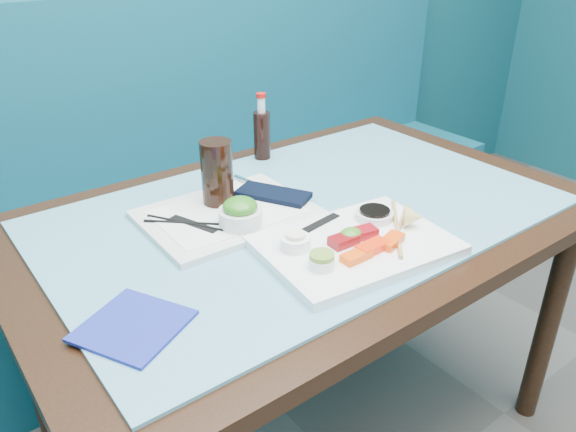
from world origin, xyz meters
TOP-DOWN VIEW (x-y plane):
  - booth_bench at (0.00, 2.29)m, footprint 3.00×0.56m
  - dining_table at (0.00, 1.45)m, footprint 1.40×0.90m
  - glass_top at (0.00, 1.45)m, footprint 1.22×0.76m
  - sashimi_plate at (-0.03, 1.24)m, footprint 0.43×0.33m
  - salmon_left at (-0.08, 1.18)m, footprint 0.07×0.03m
  - salmon_mid at (-0.03, 1.19)m, footprint 0.07×0.04m
  - salmon_right at (0.02, 1.18)m, footprint 0.07×0.05m
  - tuna_left at (-0.06, 1.24)m, footprint 0.06×0.04m
  - tuna_right at (-0.01, 1.24)m, footprint 0.07×0.05m
  - seaweed_garnish at (-0.04, 1.25)m, footprint 0.05×0.05m
  - ramekin_wasabi at (-0.16, 1.20)m, footprint 0.07×0.07m
  - wasabi_fill at (-0.16, 1.20)m, footprint 0.05×0.05m
  - ramekin_ginger at (-0.15, 1.29)m, footprint 0.07×0.07m
  - ginger_fill at (-0.15, 1.29)m, footprint 0.05×0.05m
  - soy_dish at (0.07, 1.29)m, footprint 0.10×0.10m
  - soy_fill at (0.07, 1.29)m, footprint 0.08×0.08m
  - lemon_wedge at (0.11, 1.21)m, footprint 0.06×0.06m
  - chopstick_sleeve at (-0.05, 1.34)m, footprint 0.13×0.04m
  - wooden_chopstick_a at (0.08, 1.22)m, footprint 0.18×0.20m
  - wooden_chopstick_b at (0.09, 1.22)m, footprint 0.18×0.13m
  - serving_tray at (-0.17, 1.53)m, footprint 0.39×0.30m
  - paper_placemat at (-0.17, 1.53)m, footprint 0.33×0.24m
  - seaweed_bowl at (-0.18, 1.46)m, footprint 0.12×0.12m
  - seaweed_salad at (-0.18, 1.46)m, footprint 0.09×0.09m
  - cola_glass at (-0.16, 1.59)m, footprint 0.09×0.09m
  - navy_pouch at (-0.04, 1.53)m, footprint 0.16×0.20m
  - fork at (-0.04, 1.64)m, footprint 0.03×0.10m
  - black_chopstick_a at (-0.27, 1.52)m, footprint 0.13×0.20m
  - black_chopstick_b at (-0.26, 1.52)m, footprint 0.18×0.17m
  - tray_sleeve at (-0.27, 1.52)m, footprint 0.06×0.13m
  - cola_bottle_body at (0.11, 1.80)m, footprint 0.06×0.06m
  - cola_bottle_neck at (0.11, 1.80)m, footprint 0.03×0.03m
  - cola_bottle_cap at (0.11, 1.80)m, footprint 0.03×0.03m
  - blue_napkin at (-0.52, 1.28)m, footprint 0.22×0.22m

SIDE VIEW (x-z plane):
  - booth_bench at x=0.00m, z-range -0.21..0.96m
  - dining_table at x=0.00m, z-range 0.29..1.04m
  - glass_top at x=0.00m, z-range 0.75..0.76m
  - blue_napkin at x=-0.52m, z-range 0.76..0.76m
  - serving_tray at x=-0.17m, z-range 0.76..0.77m
  - sashimi_plate at x=-0.03m, z-range 0.76..0.78m
  - paper_placemat at x=-0.17m, z-range 0.77..0.77m
  - tray_sleeve at x=-0.27m, z-range 0.77..0.78m
  - black_chopstick_a at x=-0.27m, z-range 0.77..0.78m
  - black_chopstick_b at x=-0.26m, z-range 0.77..0.78m
  - fork at x=-0.04m, z-range 0.77..0.78m
  - navy_pouch at x=-0.04m, z-range 0.77..0.79m
  - chopstick_sleeve at x=-0.05m, z-range 0.78..0.78m
  - wooden_chopstick_b at x=0.09m, z-range 0.78..0.79m
  - wooden_chopstick_a at x=0.08m, z-range 0.78..0.79m
  - salmon_left at x=-0.08m, z-range 0.78..0.79m
  - salmon_right at x=0.02m, z-range 0.78..0.79m
  - soy_dish at x=0.07m, z-range 0.78..0.80m
  - salmon_mid at x=-0.03m, z-range 0.78..0.80m
  - tuna_right at x=-0.01m, z-range 0.78..0.80m
  - tuna_left at x=-0.06m, z-range 0.78..0.80m
  - ramekin_wasabi at x=-0.16m, z-range 0.78..0.80m
  - ramekin_ginger at x=-0.15m, z-range 0.78..0.80m
  - seaweed_garnish at x=-0.04m, z-range 0.78..0.81m
  - seaweed_bowl at x=-0.18m, z-range 0.77..0.81m
  - soy_fill at x=0.07m, z-range 0.80..0.80m
  - lemon_wedge at x=0.11m, z-range 0.78..0.83m
  - wasabi_fill at x=-0.16m, z-range 0.80..0.81m
  - ginger_fill at x=-0.15m, z-range 0.80..0.81m
  - seaweed_salad at x=-0.18m, z-range 0.80..0.84m
  - cola_bottle_body at x=0.11m, z-range 0.76..0.90m
  - cola_glass at x=-0.16m, z-range 0.77..0.93m
  - cola_bottle_neck at x=0.11m, z-range 0.90..0.94m
  - cola_bottle_cap at x=0.11m, z-range 0.94..0.95m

